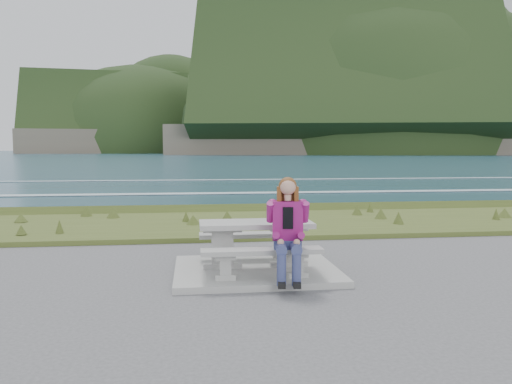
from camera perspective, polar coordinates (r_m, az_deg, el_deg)
concrete_slab at (r=8.17m, az=-0.00°, el=-8.96°), size 2.60×2.10×0.10m
picnic_table at (r=8.04m, az=-0.00°, el=-4.58°), size 1.80×0.75×0.75m
bench_landward at (r=7.40m, az=0.69°, el=-7.26°), size 1.80×0.35×0.45m
bench_seaward at (r=8.76m, az=-0.59°, el=-5.33°), size 1.80×0.35×0.45m
grass_verge at (r=13.06m, az=-2.78°, el=-3.91°), size 160.00×4.50×0.22m
shore_drop at (r=15.92m, az=-3.60°, el=-2.30°), size 160.00×0.80×2.20m
ocean at (r=33.18m, az=-5.49°, el=-1.53°), size 1600.00×1600.00×0.09m
headland_range at (r=449.08m, az=18.05°, el=5.76°), size 729.83×363.95×196.16m
seated_woman at (r=7.28m, az=3.68°, el=-5.84°), size 0.52×0.81×1.50m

